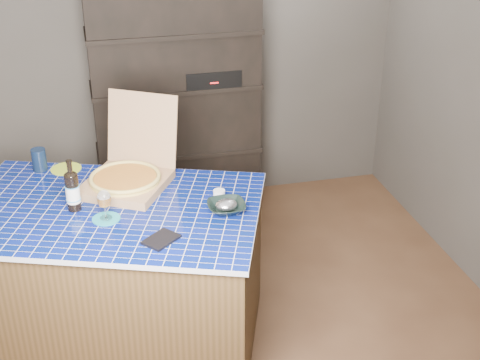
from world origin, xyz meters
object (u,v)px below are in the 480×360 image
object	(u,v)px
dvd_case	(161,240)
bowl	(226,207)
pizza_box	(127,175)
mead_bottle	(73,190)
kitchen_island	(116,276)
wine_glass	(104,200)

from	to	relation	value
dvd_case	bowl	distance (m)	0.43
pizza_box	mead_bottle	size ratio (longest dim) A/B	2.31
kitchen_island	mead_bottle	world-z (taller)	mead_bottle
kitchen_island	mead_bottle	bearing A→B (deg)	-169.25
bowl	dvd_case	bearing A→B (deg)	-151.09
kitchen_island	bowl	bearing A→B (deg)	2.96
mead_bottle	bowl	size ratio (longest dim) A/B	1.43
wine_glass	mead_bottle	bearing A→B (deg)	136.79
wine_glass	bowl	world-z (taller)	wine_glass
kitchen_island	dvd_case	size ratio (longest dim) A/B	10.91
kitchen_island	pizza_box	xyz separation A→B (m)	(0.12, 0.23, 0.51)
mead_bottle	wine_glass	distance (m)	0.21
bowl	mead_bottle	bearing A→B (deg)	164.78
mead_bottle	bowl	bearing A→B (deg)	-15.22
kitchen_island	pizza_box	size ratio (longest dim) A/B	2.77
pizza_box	wine_glass	world-z (taller)	pizza_box
wine_glass	bowl	bearing A→B (deg)	-6.03
mead_bottle	dvd_case	size ratio (longest dim) A/B	1.71
wine_glass	pizza_box	bearing A→B (deg)	67.47
mead_bottle	wine_glass	world-z (taller)	mead_bottle
mead_bottle	dvd_case	bearing A→B (deg)	-45.98
kitchen_island	wine_glass	bearing A→B (deg)	-80.03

